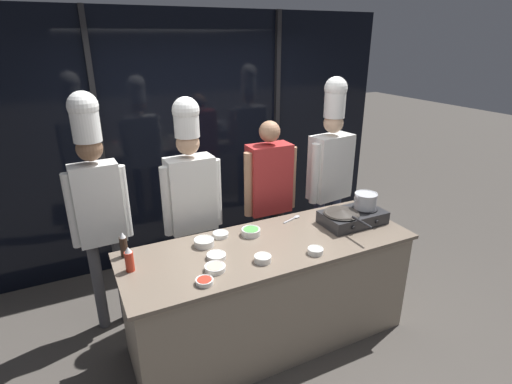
# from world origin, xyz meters

# --- Properties ---
(ground_plane) EXTENTS (24.00, 24.00, 0.00)m
(ground_plane) POSITION_xyz_m (0.00, 0.00, 0.00)
(ground_plane) COLOR #47423D
(window_wall_back) EXTENTS (4.70, 0.09, 2.70)m
(window_wall_back) POSITION_xyz_m (0.00, 1.75, 1.35)
(window_wall_back) COLOR black
(window_wall_back) RESTS_ON ground_plane
(demo_counter) EXTENTS (2.32, 0.83, 0.91)m
(demo_counter) POSITION_xyz_m (0.00, 0.00, 0.46)
(demo_counter) COLOR gray
(demo_counter) RESTS_ON ground_plane
(portable_stove) EXTENTS (0.55, 0.33, 0.12)m
(portable_stove) POSITION_xyz_m (0.82, 0.01, 0.97)
(portable_stove) COLOR #28282B
(portable_stove) RESTS_ON demo_counter
(frying_pan) EXTENTS (0.30, 0.53, 0.04)m
(frying_pan) POSITION_xyz_m (0.69, 0.01, 1.05)
(frying_pan) COLOR #38332D
(frying_pan) RESTS_ON portable_stove
(stock_pot) EXTENTS (0.22, 0.20, 0.14)m
(stock_pot) POSITION_xyz_m (0.94, 0.01, 1.10)
(stock_pot) COLOR #B7BABF
(stock_pot) RESTS_ON portable_stove
(squeeze_bottle_chili) EXTENTS (0.06, 0.06, 0.19)m
(squeeze_bottle_chili) POSITION_xyz_m (-1.05, 0.09, 1.00)
(squeeze_bottle_chili) COLOR red
(squeeze_bottle_chili) RESTS_ON demo_counter
(squeeze_bottle_soy) EXTENTS (0.06, 0.06, 0.20)m
(squeeze_bottle_soy) POSITION_xyz_m (-1.05, 0.31, 1.00)
(squeeze_bottle_soy) COLOR #332319
(squeeze_bottle_soy) RESTS_ON demo_counter
(prep_bowl_scallions) EXTENTS (0.16, 0.16, 0.06)m
(prep_bowl_scallions) POSITION_xyz_m (-0.07, 0.20, 0.94)
(prep_bowl_scallions) COLOR white
(prep_bowl_scallions) RESTS_ON demo_counter
(prep_bowl_rice) EXTENTS (0.14, 0.14, 0.04)m
(prep_bowl_rice) POSITION_xyz_m (-0.46, -0.02, 0.93)
(prep_bowl_rice) COLOR white
(prep_bowl_rice) RESTS_ON demo_counter
(prep_bowl_onion) EXTENTS (0.13, 0.13, 0.05)m
(prep_bowl_onion) POSITION_xyz_m (-0.17, -0.21, 0.94)
(prep_bowl_onion) COLOR white
(prep_bowl_onion) RESTS_ON demo_counter
(prep_bowl_noodles) EXTENTS (0.16, 0.16, 0.06)m
(prep_bowl_noodles) POSITION_xyz_m (-0.47, 0.21, 0.94)
(prep_bowl_noodles) COLOR white
(prep_bowl_noodles) RESTS_ON demo_counter
(prep_bowl_shrimp) EXTENTS (0.15, 0.15, 0.04)m
(prep_bowl_shrimp) POSITION_xyz_m (-0.52, -0.16, 0.93)
(prep_bowl_shrimp) COLOR white
(prep_bowl_shrimp) RESTS_ON demo_counter
(prep_bowl_chili_flakes) EXTENTS (0.12, 0.12, 0.03)m
(prep_bowl_chili_flakes) POSITION_xyz_m (-0.64, -0.28, 0.93)
(prep_bowl_chili_flakes) COLOR white
(prep_bowl_chili_flakes) RESTS_ON demo_counter
(prep_bowl_bean_sprouts) EXTENTS (0.12, 0.12, 0.04)m
(prep_bowl_bean_sprouts) POSITION_xyz_m (0.24, -0.28, 0.93)
(prep_bowl_bean_sprouts) COLOR white
(prep_bowl_bean_sprouts) RESTS_ON demo_counter
(prep_bowl_garlic) EXTENTS (0.13, 0.13, 0.04)m
(prep_bowl_garlic) POSITION_xyz_m (-0.30, 0.29, 0.93)
(prep_bowl_garlic) COLOR white
(prep_bowl_garlic) RESTS_ON demo_counter
(serving_spoon_slotted) EXTENTS (0.21, 0.10, 0.02)m
(serving_spoon_slotted) POSITION_xyz_m (0.42, 0.31, 0.92)
(serving_spoon_slotted) COLOR #B2B5BA
(serving_spoon_slotted) RESTS_ON demo_counter
(chef_head) EXTENTS (0.48, 0.23, 2.06)m
(chef_head) POSITION_xyz_m (-1.16, 0.78, 1.26)
(chef_head) COLOR #4C4C51
(chef_head) RESTS_ON ground_plane
(chef_sous) EXTENTS (0.53, 0.22, 1.99)m
(chef_sous) POSITION_xyz_m (-0.41, 0.70, 1.18)
(chef_sous) COLOR #232326
(chef_sous) RESTS_ON ground_plane
(person_guest) EXTENTS (0.54, 0.22, 1.72)m
(person_guest) POSITION_xyz_m (0.38, 0.73, 1.05)
(person_guest) COLOR #232326
(person_guest) RESTS_ON ground_plane
(chef_line) EXTENTS (0.58, 0.29, 2.07)m
(chef_line) POSITION_xyz_m (1.11, 0.75, 1.20)
(chef_line) COLOR #2D3856
(chef_line) RESTS_ON ground_plane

